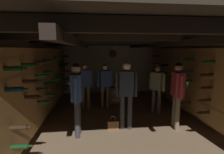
{
  "coord_description": "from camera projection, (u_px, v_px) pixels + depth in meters",
  "views": [
    {
      "loc": [
        -0.71,
        -4.48,
        2.02
      ],
      "look_at": [
        -0.22,
        -0.04,
        1.28
      ],
      "focal_mm": 26.62,
      "sensor_mm": 36.0,
      "label": 1
    }
  ],
  "objects": [
    {
      "name": "ground_plane",
      "position": [
        119.0,
        120.0,
        4.8
      ],
      "size": [
        8.4,
        8.4,
        0.0
      ],
      "primitive_type": "plane",
      "color": "#8C7051"
    },
    {
      "name": "room_shell",
      "position": [
        118.0,
        70.0,
        4.83
      ],
      "size": [
        4.72,
        6.52,
        2.41
      ],
      "color": "beige",
      "rests_on": "ground_plane"
    },
    {
      "name": "wine_crate_stack",
      "position": [
        116.0,
        95.0,
        6.36
      ],
      "size": [
        0.52,
        0.35,
        0.6
      ],
      "color": "olive",
      "rests_on": "ground_plane"
    },
    {
      "name": "display_bottle",
      "position": [
        115.0,
        84.0,
        6.24
      ],
      "size": [
        0.08,
        0.08,
        0.35
      ],
      "color": "#0F2838",
      "rests_on": "wine_crate_stack"
    },
    {
      "name": "person_host_center",
      "position": [
        126.0,
        88.0,
        4.11
      ],
      "size": [
        0.53,
        0.27,
        1.75
      ],
      "color": "#2D2D33",
      "rests_on": "ground_plane"
    },
    {
      "name": "person_guest_far_right",
      "position": [
        157.0,
        85.0,
        5.2
      ],
      "size": [
        0.44,
        0.44,
        1.54
      ],
      "color": "#4C473D",
      "rests_on": "ground_plane"
    },
    {
      "name": "person_guest_mid_right",
      "position": [
        177.0,
        89.0,
        4.16
      ],
      "size": [
        0.33,
        0.54,
        1.7
      ],
      "color": "brown",
      "rests_on": "ground_plane"
    },
    {
      "name": "person_guest_rear_center",
      "position": [
        105.0,
        82.0,
        5.67
      ],
      "size": [
        0.53,
        0.28,
        1.54
      ],
      "color": "brown",
      "rests_on": "ground_plane"
    },
    {
      "name": "person_guest_far_left",
      "position": [
        85.0,
        82.0,
        5.6
      ],
      "size": [
        0.53,
        0.3,
        1.56
      ],
      "color": "brown",
      "rests_on": "ground_plane"
    },
    {
      "name": "person_guest_mid_left",
      "position": [
        77.0,
        93.0,
        3.78
      ],
      "size": [
        0.33,
        0.54,
        1.72
      ],
      "color": "#2D2D33",
      "rests_on": "ground_plane"
    },
    {
      "name": "handbag",
      "position": [
        113.0,
        124.0,
        4.26
      ],
      "size": [
        0.28,
        0.12,
        0.35
      ],
      "color": "brown",
      "rests_on": "ground_plane"
    }
  ]
}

